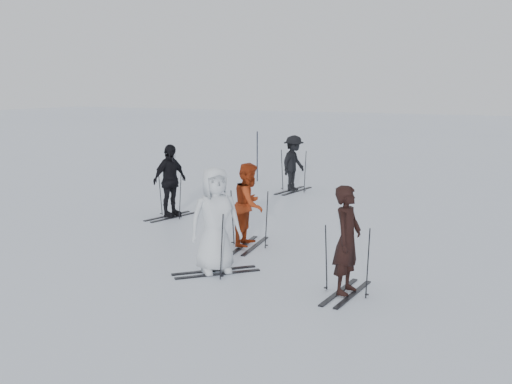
# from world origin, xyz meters

# --- Properties ---
(ground) EXTENTS (120.00, 120.00, 0.00)m
(ground) POSITION_xyz_m (0.00, 0.00, 0.00)
(ground) COLOR silver
(ground) RESTS_ON ground
(skier_near_dark) EXTENTS (0.44, 0.66, 1.77)m
(skier_near_dark) POSITION_xyz_m (3.20, -1.96, 0.89)
(skier_near_dark) COLOR black
(skier_near_dark) RESTS_ON ground
(skier_red) EXTENTS (0.80, 0.95, 1.75)m
(skier_red) POSITION_xyz_m (0.33, 0.07, 0.88)
(skier_red) COLOR #983011
(skier_red) RESTS_ON ground
(skier_grey) EXTENTS (1.08, 1.11, 1.92)m
(skier_grey) POSITION_xyz_m (0.69, -1.93, 0.96)
(skier_grey) COLOR silver
(skier_grey) RESTS_ON ground
(skier_uphill_left) EXTENTS (0.65, 1.15, 1.85)m
(skier_uphill_left) POSITION_xyz_m (-2.89, 1.77, 0.93)
(skier_uphill_left) COLOR black
(skier_uphill_left) RESTS_ON ground
(skier_uphill_far) EXTENTS (0.75, 1.19, 1.75)m
(skier_uphill_far) POSITION_xyz_m (-1.71, 6.91, 0.88)
(skier_uphill_far) COLOR black
(skier_uphill_far) RESTS_ON ground
(skis_near_dark) EXTENTS (1.63, 0.89, 1.17)m
(skis_near_dark) POSITION_xyz_m (3.20, -1.96, 0.59)
(skis_near_dark) COLOR black
(skis_near_dark) RESTS_ON ground
(skis_red) EXTENTS (1.82, 1.17, 1.23)m
(skis_red) POSITION_xyz_m (0.33, 0.07, 0.62)
(skis_red) COLOR black
(skis_red) RESTS_ON ground
(skis_grey) EXTENTS (1.80, 1.75, 1.20)m
(skis_grey) POSITION_xyz_m (0.69, -1.93, 0.60)
(skis_grey) COLOR black
(skis_grey) RESTS_ON ground
(skis_uphill_left) EXTENTS (1.76, 1.16, 1.19)m
(skis_uphill_left) POSITION_xyz_m (-2.89, 1.77, 0.59)
(skis_uphill_left) COLOR black
(skis_uphill_left) RESTS_ON ground
(skis_uphill_far) EXTENTS (1.95, 1.15, 1.36)m
(skis_uphill_far) POSITION_xyz_m (-1.71, 6.91, 0.68)
(skis_uphill_far) COLOR black
(skis_uphill_far) RESTS_ON ground
(piste_marker) EXTENTS (0.05, 0.05, 1.76)m
(piste_marker) POSITION_xyz_m (-3.70, 8.24, 0.88)
(piste_marker) COLOR black
(piste_marker) RESTS_ON ground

